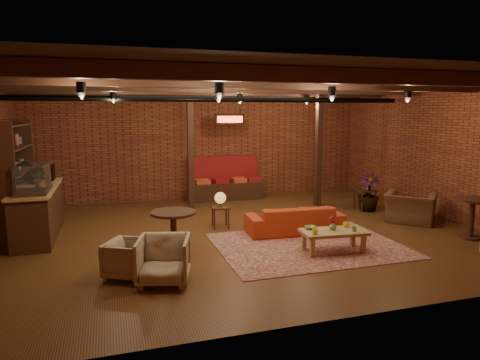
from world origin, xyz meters
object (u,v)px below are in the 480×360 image
object	(u,v)px
round_table_left	(174,226)
armchair_b	(164,258)
side_table_lamp	(220,201)
side_table_book	(365,191)
sofa	(294,219)
plant_tall	(370,156)
coffee_table	(333,233)
armchair_right	(411,203)
round_table_right	(472,212)
armchair_a	(128,257)

from	to	relation	value
round_table_left	armchair_b	bearing A→B (deg)	-106.05
side_table_lamp	side_table_book	world-z (taller)	side_table_lamp
sofa	round_table_left	xyz separation A→B (m)	(-2.69, -0.77, 0.27)
round_table_left	plant_tall	distance (m)	5.83
sofa	coffee_table	bearing A→B (deg)	100.12
coffee_table	side_table_book	xyz separation A→B (m)	(2.52, 2.81, 0.14)
coffee_table	armchair_b	distance (m)	3.20
side_table_lamp	side_table_book	distance (m)	4.12
sofa	side_table_lamp	distance (m)	1.68
round_table_left	plant_tall	xyz separation A→B (m)	(5.37, 2.08, 0.87)
round_table_left	armchair_b	size ratio (longest dim) A/B	1.07
armchair_right	round_table_right	xyz separation A→B (m)	(0.33, -1.43, 0.09)
coffee_table	armchair_right	xyz separation A→B (m)	(2.79, 1.36, 0.10)
armchair_a	armchair_right	world-z (taller)	armchair_right
armchair_b	plant_tall	size ratio (longest dim) A/B	0.27
sofa	side_table_book	bearing A→B (deg)	-148.07
sofa	plant_tall	xyz separation A→B (m)	(2.69, 1.31, 1.14)
coffee_table	side_table_lamp	world-z (taller)	side_table_lamp
armchair_a	plant_tall	distance (m)	6.89
side_table_lamp	armchair_right	distance (m)	4.44
armchair_b	plant_tall	bearing A→B (deg)	44.47
armchair_a	round_table_right	world-z (taller)	round_table_right
side_table_book	round_table_right	size ratio (longest dim) A/B	0.68
armchair_a	plant_tall	size ratio (longest dim) A/B	0.23
coffee_table	plant_tall	world-z (taller)	plant_tall
coffee_table	side_table_lamp	xyz separation A→B (m)	(-1.56, 2.24, 0.25)
side_table_lamp	plant_tall	distance (m)	4.19
round_table_left	round_table_right	bearing A→B (deg)	-6.40
side_table_lamp	round_table_left	xyz separation A→B (m)	(-1.28, -1.65, -0.05)
sofa	coffee_table	size ratio (longest dim) A/B	1.64
coffee_table	plant_tall	xyz separation A→B (m)	(2.53, 2.67, 1.08)
side_table_lamp	round_table_right	world-z (taller)	round_table_right
side_table_book	round_table_right	distance (m)	2.95
coffee_table	armchair_a	size ratio (longest dim) A/B	1.91
round_table_left	armchair_a	distance (m)	1.12
side_table_lamp	round_table_left	size ratio (longest dim) A/B	0.97
side_table_lamp	side_table_book	xyz separation A→B (m)	(4.08, 0.57, -0.11)
round_table_right	armchair_b	bearing A→B (deg)	-176.01
round_table_right	plant_tall	size ratio (longest dim) A/B	0.29
round_table_left	plant_tall	size ratio (longest dim) A/B	0.29
side_table_lamp	armchair_a	world-z (taller)	side_table_lamp
sofa	armchair_right	world-z (taller)	armchair_right
coffee_table	side_table_book	distance (m)	3.78
armchair_a	armchair_right	size ratio (longest dim) A/B	0.60
side_table_lamp	side_table_book	size ratio (longest dim) A/B	1.42
coffee_table	round_table_right	world-z (taller)	round_table_right
side_table_lamp	plant_tall	bearing A→B (deg)	6.02
coffee_table	armchair_b	bearing A→B (deg)	-170.73
round_table_left	side_table_book	xyz separation A→B (m)	(5.36, 2.22, -0.06)
armchair_a	armchair_right	bearing A→B (deg)	-48.28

